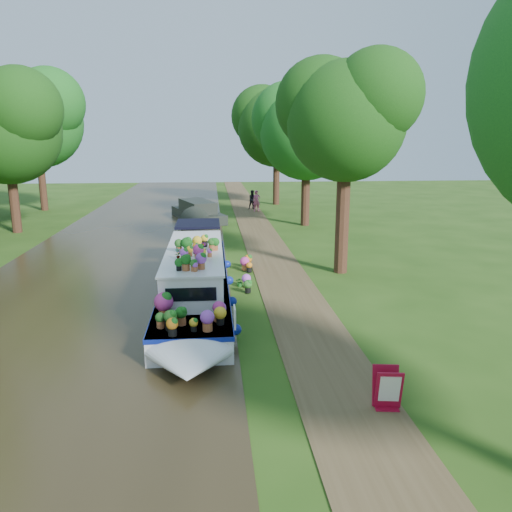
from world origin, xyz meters
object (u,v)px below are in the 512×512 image
at_px(sandwich_board, 387,390).
at_px(pedestrian_dark, 253,200).
at_px(plant_boat, 195,279).
at_px(pedestrian_pink, 257,201).
at_px(second_boat, 198,213).

xyz_separation_m(sandwich_board, pedestrian_dark, (-0.26, 30.84, 0.37)).
height_order(plant_boat, pedestrian_pink, plant_boat).
bearing_deg(second_boat, pedestrian_pink, 23.80).
height_order(second_boat, pedestrian_dark, pedestrian_dark).
height_order(sandwich_board, pedestrian_pink, pedestrian_pink).
bearing_deg(plant_boat, sandwich_board, -60.70).
xyz_separation_m(second_boat, sandwich_board, (4.56, -25.48, -0.14)).
xyz_separation_m(sandwich_board, pedestrian_pink, (-0.05, 29.69, 0.42)).
relative_size(pedestrian_pink, pedestrian_dark, 1.06).
bearing_deg(plant_boat, second_boat, 91.16).
relative_size(plant_boat, second_boat, 1.75).
distance_m(second_boat, pedestrian_dark, 6.87).
distance_m(second_boat, pedestrian_pink, 6.18).
relative_size(second_boat, pedestrian_pink, 4.72).
distance_m(second_boat, sandwich_board, 25.89).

